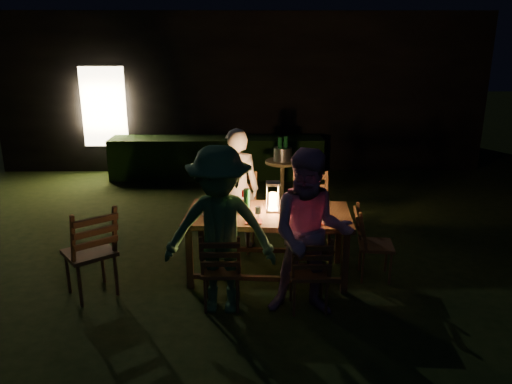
{
  "coord_description": "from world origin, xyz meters",
  "views": [
    {
      "loc": [
        0.15,
        -6.01,
        2.72
      ],
      "look_at": [
        0.23,
        -0.36,
        0.95
      ],
      "focal_mm": 35.0,
      "sensor_mm": 36.0,
      "label": 1
    }
  ],
  "objects_px": {
    "chair_spare": "(92,267)",
    "ice_bucket": "(283,154)",
    "chair_far_right": "(312,227)",
    "person_opp_left": "(220,231)",
    "chair_near_left": "(222,283)",
    "side_table": "(282,166)",
    "person_house_side": "(237,189)",
    "bottle_bucket_b": "(286,151)",
    "bottle_bucket_a": "(280,152)",
    "person_opp_right": "(311,234)",
    "chair_end": "(374,256)",
    "lantern": "(273,198)",
    "dining_table": "(268,219)",
    "bottle_table": "(247,201)",
    "chair_far_left": "(237,225)",
    "chair_near_right": "(309,286)"
  },
  "relations": [
    {
      "from": "bottle_table",
      "to": "ice_bucket",
      "type": "relative_size",
      "value": 0.93
    },
    {
      "from": "bottle_table",
      "to": "dining_table",
      "type": "bearing_deg",
      "value": -4.46
    },
    {
      "from": "side_table",
      "to": "chair_spare",
      "type": "bearing_deg",
      "value": -126.53
    },
    {
      "from": "person_opp_right",
      "to": "person_opp_left",
      "type": "height_order",
      "value": "person_opp_left"
    },
    {
      "from": "chair_far_right",
      "to": "person_house_side",
      "type": "height_order",
      "value": "person_house_side"
    },
    {
      "from": "chair_spare",
      "to": "ice_bucket",
      "type": "bearing_deg",
      "value": 16.09
    },
    {
      "from": "chair_near_right",
      "to": "chair_far_right",
      "type": "bearing_deg",
      "value": 80.78
    },
    {
      "from": "chair_near_left",
      "to": "bottle_bucket_a",
      "type": "relative_size",
      "value": 2.82
    },
    {
      "from": "chair_near_right",
      "to": "bottle_table",
      "type": "relative_size",
      "value": 3.2
    },
    {
      "from": "chair_end",
      "to": "lantern",
      "type": "height_order",
      "value": "lantern"
    },
    {
      "from": "side_table",
      "to": "lantern",
      "type": "bearing_deg",
      "value": -96.22
    },
    {
      "from": "person_house_side",
      "to": "bottle_bucket_b",
      "type": "relative_size",
      "value": 5.05
    },
    {
      "from": "chair_far_left",
      "to": "chair_near_left",
      "type": "bearing_deg",
      "value": 97.3
    },
    {
      "from": "chair_near_left",
      "to": "side_table",
      "type": "relative_size",
      "value": 1.18
    },
    {
      "from": "chair_far_right",
      "to": "person_opp_left",
      "type": "relative_size",
      "value": 0.6
    },
    {
      "from": "chair_near_left",
      "to": "bottle_bucket_a",
      "type": "height_order",
      "value": "bottle_bucket_a"
    },
    {
      "from": "chair_near_left",
      "to": "bottle_bucket_a",
      "type": "bearing_deg",
      "value": 76.27
    },
    {
      "from": "chair_far_right",
      "to": "ice_bucket",
      "type": "distance_m",
      "value": 1.95
    },
    {
      "from": "chair_far_left",
      "to": "bottle_bucket_a",
      "type": "relative_size",
      "value": 3.25
    },
    {
      "from": "bottle_bucket_a",
      "to": "ice_bucket",
      "type": "bearing_deg",
      "value": 38.66
    },
    {
      "from": "chair_far_right",
      "to": "chair_spare",
      "type": "xyz_separation_m",
      "value": [
        -2.53,
        -1.2,
        0.01
      ]
    },
    {
      "from": "ice_bucket",
      "to": "chair_near_left",
      "type": "bearing_deg",
      "value": -104.18
    },
    {
      "from": "chair_far_right",
      "to": "chair_spare",
      "type": "relative_size",
      "value": 0.97
    },
    {
      "from": "chair_spare",
      "to": "bottle_bucket_b",
      "type": "height_order",
      "value": "same"
    },
    {
      "from": "dining_table",
      "to": "chair_near_left",
      "type": "height_order",
      "value": "chair_near_left"
    },
    {
      "from": "side_table",
      "to": "ice_bucket",
      "type": "bearing_deg",
      "value": 90.0
    },
    {
      "from": "person_house_side",
      "to": "person_opp_right",
      "type": "distance_m",
      "value": 1.87
    },
    {
      "from": "dining_table",
      "to": "bottle_table",
      "type": "xyz_separation_m",
      "value": [
        -0.25,
        0.02,
        0.22
      ]
    },
    {
      "from": "chair_near_left",
      "to": "chair_far_left",
      "type": "distance_m",
      "value": 1.54
    },
    {
      "from": "person_opp_right",
      "to": "bottle_bucket_b",
      "type": "bearing_deg",
      "value": 94.55
    },
    {
      "from": "lantern",
      "to": "ice_bucket",
      "type": "relative_size",
      "value": 1.17
    },
    {
      "from": "side_table",
      "to": "bottle_bucket_a",
      "type": "relative_size",
      "value": 2.39
    },
    {
      "from": "chair_end",
      "to": "bottle_bucket_b",
      "type": "height_order",
      "value": "bottle_bucket_b"
    },
    {
      "from": "chair_near_left",
      "to": "chair_far_right",
      "type": "bearing_deg",
      "value": 52.45
    },
    {
      "from": "chair_far_right",
      "to": "bottle_table",
      "type": "relative_size",
      "value": 3.75
    },
    {
      "from": "chair_near_left",
      "to": "chair_far_left",
      "type": "height_order",
      "value": "chair_far_left"
    },
    {
      "from": "lantern",
      "to": "side_table",
      "type": "distance_m",
      "value": 2.56
    },
    {
      "from": "dining_table",
      "to": "person_house_side",
      "type": "xyz_separation_m",
      "value": [
        -0.38,
        0.85,
        0.1
      ]
    },
    {
      "from": "person_house_side",
      "to": "bottle_table",
      "type": "distance_m",
      "value": 0.85
    },
    {
      "from": "chair_far_right",
      "to": "ice_bucket",
      "type": "bearing_deg",
      "value": -84.33
    },
    {
      "from": "chair_end",
      "to": "lantern",
      "type": "distance_m",
      "value": 1.36
    },
    {
      "from": "chair_spare",
      "to": "person_house_side",
      "type": "bearing_deg",
      "value": 3.2
    },
    {
      "from": "lantern",
      "to": "side_table",
      "type": "relative_size",
      "value": 0.46
    },
    {
      "from": "person_opp_right",
      "to": "lantern",
      "type": "height_order",
      "value": "person_opp_right"
    },
    {
      "from": "person_house_side",
      "to": "ice_bucket",
      "type": "xyz_separation_m",
      "value": [
        0.71,
        1.72,
        0.07
      ]
    },
    {
      "from": "person_house_side",
      "to": "bottle_bucket_b",
      "type": "xyz_separation_m",
      "value": [
        0.76,
        1.76,
        0.12
      ]
    },
    {
      "from": "chair_near_left",
      "to": "chair_far_left",
      "type": "xyz_separation_m",
      "value": [
        0.12,
        1.54,
        0.04
      ]
    },
    {
      "from": "person_house_side",
      "to": "person_opp_right",
      "type": "relative_size",
      "value": 0.94
    },
    {
      "from": "person_opp_right",
      "to": "person_opp_left",
      "type": "bearing_deg",
      "value": 180.0
    },
    {
      "from": "chair_spare",
      "to": "bottle_table",
      "type": "distance_m",
      "value": 1.85
    }
  ]
}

